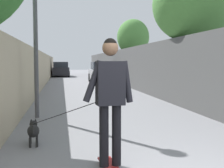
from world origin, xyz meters
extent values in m
plane|color=gray|center=(14.00, 0.00, 0.00)|extent=(80.00, 80.00, 0.00)
cube|color=tan|center=(12.00, 2.68, 1.06)|extent=(48.00, 0.30, 2.12)
cube|color=#4C4C4C|center=(12.00, -2.68, 1.20)|extent=(48.00, 0.30, 2.40)
cylinder|color=brown|center=(7.50, -3.40, 1.37)|extent=(0.23, 0.23, 2.74)
ellipsoid|color=#4C843D|center=(7.50, -3.40, 3.65)|extent=(3.05, 3.05, 2.82)
cylinder|color=#473523|center=(19.00, -3.99, 1.35)|extent=(0.27, 0.27, 2.70)
ellipsoid|color=#4C843D|center=(19.00, -3.99, 3.44)|extent=(2.46, 2.46, 2.73)
cylinder|color=#4C4C51|center=(5.52, 2.13, 2.12)|extent=(0.12, 0.12, 4.24)
cube|color=maroon|center=(1.29, 0.79, 0.07)|extent=(0.81, 0.27, 0.02)
cylinder|color=beige|center=(1.56, 0.88, 0.03)|extent=(0.06, 0.03, 0.06)
cylinder|color=beige|center=(1.57, 0.74, 0.03)|extent=(0.06, 0.03, 0.06)
cylinder|color=black|center=(1.28, 0.88, 0.52)|extent=(0.14, 0.14, 0.86)
cylinder|color=black|center=(1.29, 0.70, 0.52)|extent=(0.14, 0.14, 0.86)
cube|color=#26262D|center=(1.29, 0.79, 1.25)|extent=(0.25, 0.40, 0.60)
cylinder|color=#26262D|center=(1.27, 1.03, 1.28)|extent=(0.11, 0.29, 0.58)
cylinder|color=#26262D|center=(1.31, 0.55, 1.26)|extent=(0.10, 0.18, 0.59)
sphere|color=#9E7051|center=(1.29, 0.79, 1.73)|extent=(0.22, 0.22, 0.22)
sphere|color=black|center=(1.29, 0.79, 1.77)|extent=(0.19, 0.19, 0.19)
ellipsoid|color=black|center=(2.78, 1.97, 0.27)|extent=(0.43, 0.25, 0.22)
sphere|color=black|center=(3.05, 2.00, 0.34)|extent=(0.15, 0.15, 0.15)
cone|color=black|center=(3.05, 2.04, 0.42)|extent=(0.05, 0.05, 0.06)
cone|color=black|center=(3.05, 1.96, 0.42)|extent=(0.05, 0.05, 0.06)
cylinder|color=black|center=(2.91, 2.04, 0.09)|extent=(0.04, 0.04, 0.18)
cylinder|color=black|center=(2.92, 1.92, 0.09)|extent=(0.04, 0.04, 0.18)
cylinder|color=black|center=(2.65, 2.02, 0.09)|extent=(0.04, 0.04, 0.18)
cylinder|color=black|center=(2.66, 1.90, 0.09)|extent=(0.04, 0.04, 0.18)
cylinder|color=black|center=(2.53, 1.95, 0.35)|extent=(0.14, 0.04, 0.13)
cylinder|color=black|center=(2.03, 1.38, 0.73)|extent=(1.51, 1.20, 0.66)
cube|color=silver|center=(18.63, -1.53, 0.56)|extent=(3.88, 1.70, 0.80)
cube|color=#262B33|center=(18.63, -1.53, 1.24)|extent=(2.02, 1.50, 0.60)
cylinder|color=black|center=(19.83, -0.74, 0.32)|extent=(0.64, 0.22, 0.64)
cylinder|color=black|center=(19.83, -2.32, 0.32)|extent=(0.64, 0.22, 0.64)
cylinder|color=black|center=(17.43, -0.74, 0.32)|extent=(0.64, 0.22, 0.64)
cylinder|color=black|center=(17.43, -2.32, 0.32)|extent=(0.64, 0.22, 0.64)
cube|color=black|center=(28.30, 1.53, 0.56)|extent=(4.09, 1.70, 0.80)
cube|color=#262B33|center=(28.30, 1.53, 1.24)|extent=(2.13, 1.50, 0.60)
cylinder|color=black|center=(29.56, 2.32, 0.32)|extent=(0.64, 0.22, 0.64)
cylinder|color=black|center=(29.56, 0.74, 0.32)|extent=(0.64, 0.22, 0.64)
cylinder|color=black|center=(27.03, 2.32, 0.32)|extent=(0.64, 0.22, 0.64)
cylinder|color=black|center=(27.03, 0.74, 0.32)|extent=(0.64, 0.22, 0.64)
camera|label=1|loc=(-2.58, 1.44, 1.54)|focal=45.95mm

